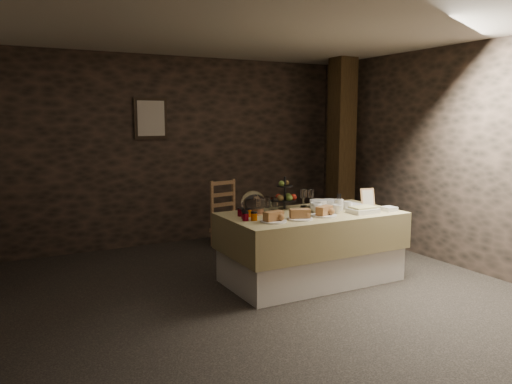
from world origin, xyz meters
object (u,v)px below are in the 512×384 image
timber_column (341,150)px  fruit_stand (285,196)px  chair (228,217)px  buffet_table (311,242)px

timber_column → fruit_stand: timber_column is taller
chair → buffet_table: bearing=-95.0°
chair → timber_column: size_ratio=0.27×
buffet_table → fruit_stand: fruit_stand is taller
fruit_stand → timber_column: bearing=34.7°
chair → timber_column: (1.66, -0.32, 0.90)m
buffet_table → chair: chair is taller
buffet_table → fruit_stand: bearing=111.4°
buffet_table → fruit_stand: (-0.13, 0.33, 0.46)m
buffet_table → timber_column: (1.50, 1.45, 0.87)m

